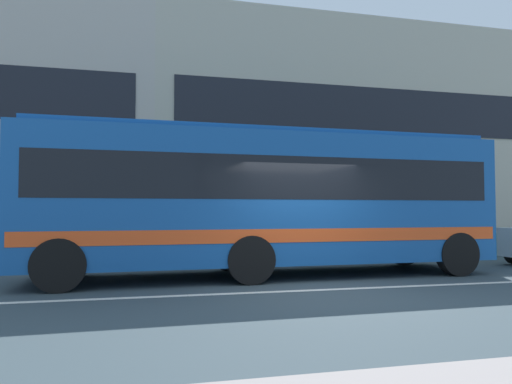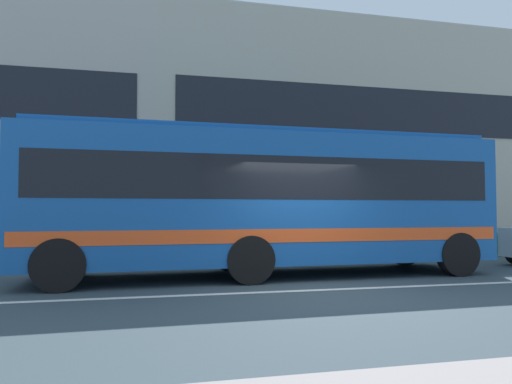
{
  "view_description": "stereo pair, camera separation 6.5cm",
  "coord_description": "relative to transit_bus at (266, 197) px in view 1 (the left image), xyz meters",
  "views": [
    {
      "loc": [
        -3.19,
        -8.41,
        1.51
      ],
      "look_at": [
        -0.7,
        2.14,
        1.94
      ],
      "focal_mm": 32.82,
      "sensor_mm": 36.0,
      "label": 1
    },
    {
      "loc": [
        -3.13,
        -8.43,
        1.51
      ],
      "look_at": [
        -0.7,
        2.14,
        1.94
      ],
      "focal_mm": 32.82,
      "sensor_mm": 36.0,
      "label": 2
    }
  ],
  "objects": [
    {
      "name": "apartment_block_right",
      "position": [
        7.13,
        13.58,
        3.31
      ],
      "size": [
        19.06,
        10.58,
        10.27
      ],
      "color": "#B5AE9A",
      "rests_on": "ground_plane"
    },
    {
      "name": "lane_centre_line",
      "position": [
        0.48,
        -2.1,
        -1.82
      ],
      "size": [
        60.0,
        0.16,
        0.01
      ],
      "primitive_type": "cube",
      "color": "silver",
      "rests_on": "ground_plane"
    },
    {
      "name": "hedge_row_far",
      "position": [
        3.79,
        3.37,
        -1.47
      ],
      "size": [
        13.46,
        1.1,
        0.7
      ],
      "primitive_type": "cube",
      "color": "#20591E",
      "rests_on": "ground_plane"
    },
    {
      "name": "ground_plane",
      "position": [
        0.48,
        -2.1,
        -1.82
      ],
      "size": [
        160.0,
        160.0,
        0.0
      ],
      "primitive_type": "plane",
      "color": "#344349"
    },
    {
      "name": "transit_bus",
      "position": [
        0.0,
        0.0,
        0.0
      ],
      "size": [
        10.68,
        2.79,
        3.31
      ],
      "color": "#174E95",
      "rests_on": "ground_plane"
    }
  ]
}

